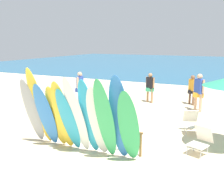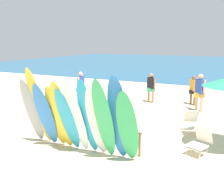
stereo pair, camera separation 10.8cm
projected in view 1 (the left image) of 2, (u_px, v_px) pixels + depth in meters
name	position (u px, v px, depth m)	size (l,w,h in m)	color
ground	(179.00, 82.00, 20.31)	(60.00, 60.00, 0.00)	beige
ocean_water	(205.00, 64.00, 36.74)	(60.00, 40.00, 0.02)	#235B7F
surfboard_rack	(87.00, 128.00, 7.84)	(3.60, 0.07, 0.72)	brown
surfboard_grey_0	(32.00, 111.00, 7.90)	(0.50, 0.08, 2.22)	#999EA3
surfboard_yellow_1	(40.00, 107.00, 7.70)	(0.46, 0.06, 2.59)	yellow
surfboard_blue_2	(46.00, 115.00, 7.59)	(0.53, 0.06, 2.18)	#337AD1
surfboard_yellow_3	(56.00, 117.00, 7.58)	(0.50, 0.07, 2.06)	yellow
surfboard_yellow_4	(63.00, 116.00, 7.35)	(0.53, 0.06, 2.26)	yellow
surfboard_teal_5	(69.00, 120.00, 7.25)	(0.51, 0.06, 2.10)	#289EC6
surfboard_white_6	(77.00, 116.00, 7.03)	(0.47, 0.06, 2.47)	white
surfboard_teal_7	(89.00, 118.00, 6.99)	(0.47, 0.08, 2.39)	#289EC6
surfboard_white_8	(98.00, 122.00, 6.90)	(0.57, 0.06, 2.22)	white
surfboard_green_9	(105.00, 120.00, 6.66)	(0.48, 0.07, 2.48)	#38B266
surfboard_blue_10	(120.00, 119.00, 6.64)	(0.55, 0.07, 2.50)	#337AD1
surfboard_green_11	(129.00, 127.00, 6.51)	(0.55, 0.06, 2.20)	#38B266
beachgoer_strolling	(150.00, 86.00, 13.41)	(0.54, 0.36, 1.56)	#9E704C
beachgoer_by_water	(199.00, 90.00, 11.70)	(0.51, 0.48, 1.74)	tan
beachgoer_photographing	(192.00, 88.00, 12.96)	(0.42, 0.44, 1.51)	brown
beachgoer_near_rack	(80.00, 86.00, 12.96)	(0.44, 0.63, 1.68)	tan
beach_chair_red	(201.00, 139.00, 7.34)	(0.72, 0.82, 0.82)	#B7B7BC
beach_chair_blue	(191.00, 121.00, 9.06)	(0.71, 0.85, 0.80)	#B7B7BC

